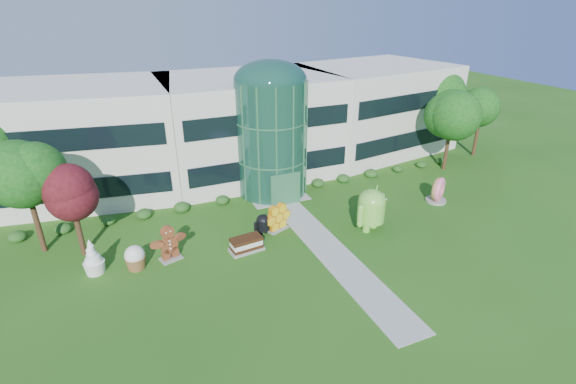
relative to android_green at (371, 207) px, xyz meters
name	(u,v)px	position (x,y,z in m)	size (l,w,h in m)	color
ground	(338,259)	(-4.18, -2.63, -1.88)	(140.00, 140.00, 0.00)	#215114
building	(249,124)	(-4.18, 15.37, 2.77)	(46.00, 15.00, 9.30)	beige
atrium	(271,139)	(-4.18, 9.37, 3.02)	(6.00, 6.00, 9.80)	#194738
walkway	(324,245)	(-4.18, -0.63, -1.86)	(2.40, 20.00, 0.04)	#9E9E93
tree_red	(75,215)	(-19.68, 4.87, 1.12)	(4.00, 4.00, 6.00)	#3F0C14
trees_backdrop	(267,143)	(-4.18, 10.37, 2.32)	(52.00, 8.00, 8.40)	#104311
android_green	(371,207)	(0.00, 0.00, 0.00)	(3.31, 2.21, 3.76)	#73C940
android_black	(263,223)	(-7.58, 2.54, -0.97)	(1.59, 1.07, 1.81)	black
donut	(437,190)	(7.85, 1.73, -0.76)	(2.15, 1.03, 2.23)	#F55D83
gingerbread	(169,243)	(-14.38, 1.87, -0.61)	(2.74, 1.06, 2.53)	brown
ice_cream_sandwich	(246,244)	(-9.43, 0.84, -1.36)	(2.31, 1.16, 1.03)	#311E0B
honeycomb	(278,218)	(-6.38, 2.64, -0.92)	(2.45, 0.87, 1.92)	yellow
froyo	(92,257)	(-18.99, 2.22, -0.69)	(1.39, 1.39, 2.38)	white
cupcake	(135,257)	(-16.56, 1.70, -1.06)	(1.36, 1.36, 1.63)	white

